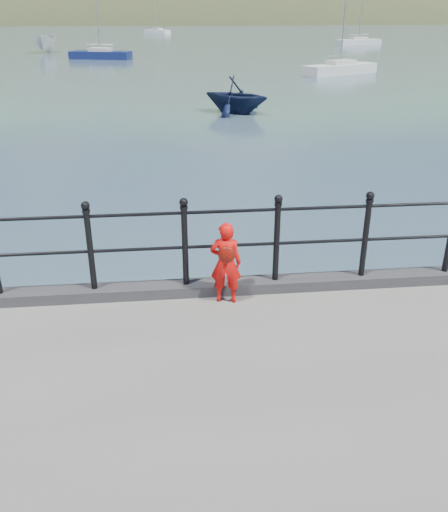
{
  "coord_description": "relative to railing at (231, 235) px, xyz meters",
  "views": [
    {
      "loc": [
        -0.78,
        -6.56,
        4.49
      ],
      "look_at": [
        -0.1,
        -0.2,
        1.55
      ],
      "focal_mm": 38.0,
      "sensor_mm": 36.0,
      "label": 1
    }
  ],
  "objects": [
    {
      "name": "launch_white",
      "position": [
        -13.19,
        57.77,
        -0.88
      ],
      "size": [
        1.86,
        4.88,
        1.88
      ],
      "primitive_type": "imported",
      "rotation": [
        0.0,
        0.0,
        0.01
      ],
      "color": "silver",
      "rests_on": "ground"
    },
    {
      "name": "child",
      "position": [
        -0.1,
        -0.26,
        -0.27
      ],
      "size": [
        0.44,
        0.35,
        1.09
      ],
      "rotation": [
        0.0,
        0.0,
        2.97
      ],
      "color": "red",
      "rests_on": "quay"
    },
    {
      "name": "sailboat_far",
      "position": [
        24.72,
        66.92,
        -1.48
      ],
      "size": [
        6.28,
        3.21,
        8.69
      ],
      "rotation": [
        0.0,
        0.0,
        0.27
      ],
      "color": "silver",
      "rests_on": "ground"
    },
    {
      "name": "launch_navy",
      "position": [
        2.49,
        19.06,
        -0.99
      ],
      "size": [
        4.15,
        4.06,
        1.66
      ],
      "primitive_type": "imported",
      "rotation": [
        0.0,
        0.0,
        0.94
      ],
      "color": "black",
      "rests_on": "ground"
    },
    {
      "name": "far_shore",
      "position": [
        38.34,
        239.56,
        -24.39
      ],
      "size": [
        830.0,
        200.0,
        156.0
      ],
      "color": "#333A21",
      "rests_on": "ground"
    },
    {
      "name": "railing",
      "position": [
        0.0,
        0.0,
        0.0
      ],
      "size": [
        18.11,
        0.11,
        1.2
      ],
      "color": "black",
      "rests_on": "kerb"
    },
    {
      "name": "sailboat_deep",
      "position": [
        -1.57,
        102.73,
        -1.48
      ],
      "size": [
        4.99,
        4.75,
        7.98
      ],
      "rotation": [
        0.0,
        0.0,
        -0.74
      ],
      "color": "white",
      "rests_on": "ground"
    },
    {
      "name": "kerb",
      "position": [
        -0.0,
        -0.0,
        -0.75
      ],
      "size": [
        60.0,
        0.3,
        0.15
      ],
      "primitive_type": "cube",
      "color": "#28282B",
      "rests_on": "quay"
    },
    {
      "name": "sailboat_near",
      "position": [
        12.16,
        34.27,
        -1.48
      ],
      "size": [
        6.11,
        4.31,
        8.33
      ],
      "rotation": [
        0.0,
        0.0,
        0.49
      ],
      "color": "silver",
      "rests_on": "ground"
    },
    {
      "name": "sailboat_port",
      "position": [
        -6.62,
        49.26,
        -1.48
      ],
      "size": [
        6.02,
        3.33,
        8.35
      ],
      "rotation": [
        0.0,
        0.0,
        -0.28
      ],
      "color": "#121D4F",
      "rests_on": "ground"
    },
    {
      "name": "ground",
      "position": [
        -0.0,
        0.15,
        -1.82
      ],
      "size": [
        600.0,
        600.0,
        0.0
      ],
      "primitive_type": "plane",
      "color": "#2D4251",
      "rests_on": "ground"
    }
  ]
}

